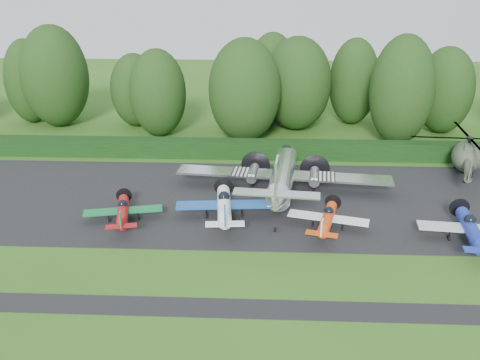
{
  "coord_description": "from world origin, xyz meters",
  "views": [
    {
      "loc": [
        1.04,
        -33.57,
        20.36
      ],
      "look_at": [
        -0.82,
        8.78,
        2.5
      ],
      "focal_mm": 40.0,
      "sensor_mm": 36.0,
      "label": 1
    }
  ],
  "objects_px": {
    "light_plane_blue": "(471,229)",
    "light_plane_white": "(224,205)",
    "light_plane_red": "(123,211)",
    "light_plane_orange": "(327,218)",
    "helicopter": "(468,154)",
    "transport_plane": "(283,177)"
  },
  "relations": [
    {
      "from": "light_plane_blue",
      "to": "helicopter",
      "type": "bearing_deg",
      "value": 66.39
    },
    {
      "from": "light_plane_red",
      "to": "light_plane_white",
      "type": "bearing_deg",
      "value": 18.58
    },
    {
      "from": "light_plane_white",
      "to": "light_plane_blue",
      "type": "bearing_deg",
      "value": -4.58
    },
    {
      "from": "helicopter",
      "to": "light_plane_white",
      "type": "bearing_deg",
      "value": -172.61
    },
    {
      "from": "light_plane_orange",
      "to": "light_plane_white",
      "type": "bearing_deg",
      "value": 155.26
    },
    {
      "from": "light_plane_red",
      "to": "light_plane_blue",
      "type": "distance_m",
      "value": 27.34
    },
    {
      "from": "helicopter",
      "to": "light_plane_blue",
      "type": "bearing_deg",
      "value": -126.21
    },
    {
      "from": "light_plane_red",
      "to": "light_plane_white",
      "type": "relative_size",
      "value": 0.8
    },
    {
      "from": "light_plane_red",
      "to": "light_plane_orange",
      "type": "relative_size",
      "value": 0.99
    },
    {
      "from": "helicopter",
      "to": "transport_plane",
      "type": "bearing_deg",
      "value": 179.94
    },
    {
      "from": "light_plane_orange",
      "to": "transport_plane",
      "type": "bearing_deg",
      "value": 102.08
    },
    {
      "from": "helicopter",
      "to": "light_plane_orange",
      "type": "bearing_deg",
      "value": -158.17
    },
    {
      "from": "light_plane_red",
      "to": "helicopter",
      "type": "height_order",
      "value": "helicopter"
    },
    {
      "from": "transport_plane",
      "to": "light_plane_blue",
      "type": "height_order",
      "value": "transport_plane"
    },
    {
      "from": "light_plane_red",
      "to": "light_plane_orange",
      "type": "height_order",
      "value": "light_plane_orange"
    },
    {
      "from": "light_plane_blue",
      "to": "light_plane_white",
      "type": "bearing_deg",
      "value": 164.39
    },
    {
      "from": "transport_plane",
      "to": "light_plane_white",
      "type": "bearing_deg",
      "value": -139.29
    },
    {
      "from": "light_plane_white",
      "to": "helicopter",
      "type": "height_order",
      "value": "helicopter"
    },
    {
      "from": "light_plane_blue",
      "to": "helicopter",
      "type": "distance_m",
      "value": 15.49
    },
    {
      "from": "transport_plane",
      "to": "light_plane_red",
      "type": "xyz_separation_m",
      "value": [
        -13.23,
        -6.19,
        -0.76
      ]
    },
    {
      "from": "light_plane_red",
      "to": "light_plane_blue",
      "type": "height_order",
      "value": "light_plane_blue"
    },
    {
      "from": "light_plane_white",
      "to": "helicopter",
      "type": "distance_m",
      "value": 26.34
    }
  ]
}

